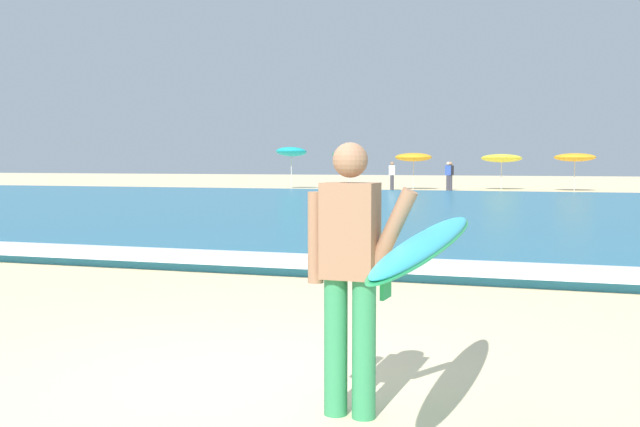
% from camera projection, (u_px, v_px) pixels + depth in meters
% --- Properties ---
extents(ground_plane, '(160.00, 160.00, 0.00)m').
position_uv_depth(ground_plane, '(233.00, 379.00, 5.57)').
color(ground_plane, beige).
extents(sea, '(120.00, 28.00, 0.14)m').
position_uv_depth(sea, '(483.00, 211.00, 23.39)').
color(sea, teal).
rests_on(sea, ground).
extents(surf_foam, '(120.00, 1.58, 0.01)m').
position_uv_depth(surf_foam, '(390.00, 264.00, 10.66)').
color(surf_foam, white).
rests_on(surf_foam, sea).
extents(surfer_with_board, '(0.97, 2.41, 1.73)m').
position_uv_depth(surfer_with_board, '(382.00, 258.00, 4.60)').
color(surfer_with_board, '#338E56').
rests_on(surfer_with_board, ground).
extents(beach_umbrella_0, '(1.80, 1.84, 2.50)m').
position_uv_depth(beach_umbrella_0, '(291.00, 152.00, 43.96)').
color(beach_umbrella_0, beige).
rests_on(beach_umbrella_0, ground).
extents(beach_umbrella_1, '(2.01, 2.02, 2.24)m').
position_uv_depth(beach_umbrella_1, '(349.00, 155.00, 43.58)').
color(beach_umbrella_1, beige).
rests_on(beach_umbrella_1, ground).
extents(beach_umbrella_2, '(2.08, 2.08, 2.08)m').
position_uv_depth(beach_umbrella_2, '(413.00, 157.00, 42.60)').
color(beach_umbrella_2, beige).
rests_on(beach_umbrella_2, ground).
extents(beach_umbrella_3, '(2.27, 2.29, 2.07)m').
position_uv_depth(beach_umbrella_3, '(502.00, 158.00, 42.19)').
color(beach_umbrella_3, beige).
rests_on(beach_umbrella_3, ground).
extents(beach_umbrella_4, '(2.18, 2.18, 2.05)m').
position_uv_depth(beach_umbrella_4, '(575.00, 157.00, 40.35)').
color(beach_umbrella_4, beige).
rests_on(beach_umbrella_4, ground).
extents(beachgoer_near_row_left, '(0.32, 0.20, 1.58)m').
position_uv_depth(beachgoer_near_row_left, '(451.00, 175.00, 40.97)').
color(beachgoer_near_row_left, '#383842').
rests_on(beachgoer_near_row_left, ground).
extents(beachgoer_near_row_mid, '(0.32, 0.20, 1.58)m').
position_uv_depth(beachgoer_near_row_mid, '(392.00, 175.00, 41.40)').
color(beachgoer_near_row_mid, '#383842').
rests_on(beachgoer_near_row_mid, ground).
extents(beachgoer_near_row_right, '(0.32, 0.20, 1.58)m').
position_uv_depth(beachgoer_near_row_right, '(448.00, 175.00, 40.98)').
color(beachgoer_near_row_right, '#383842').
rests_on(beachgoer_near_row_right, ground).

